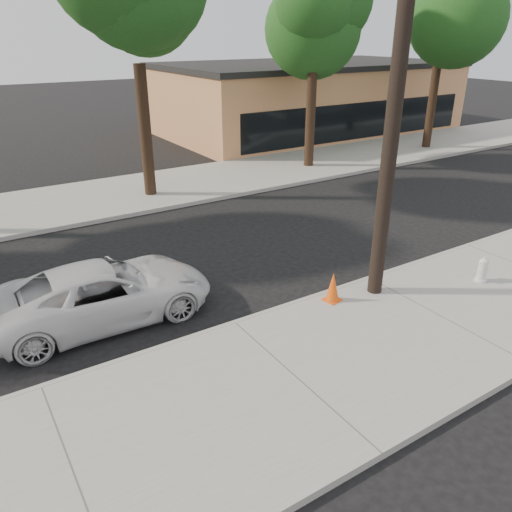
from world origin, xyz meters
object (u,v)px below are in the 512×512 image
Objects in this scene: utility_pole at (396,97)px; fire_hydrant at (482,270)px; police_cruiser at (104,292)px; traffic_cone at (333,287)px.

fire_hydrant is at bearing -21.73° from utility_pole.
police_cruiser is 9.18m from fire_hydrant.
utility_pole is 4.37m from traffic_cone.
police_cruiser is 7.63× the size of fire_hydrant.
utility_pole is 12.67× the size of traffic_cone.
police_cruiser reaches higher than fire_hydrant.
utility_pole reaches higher than police_cruiser.
traffic_cone is at bearing 139.74° from fire_hydrant.
utility_pole is at bearing -9.67° from traffic_cone.
fire_hydrant is at bearing -111.37° from police_cruiser.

